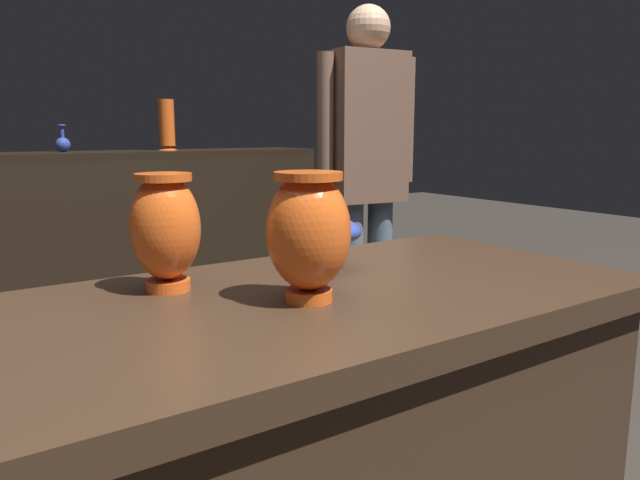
{
  "coord_description": "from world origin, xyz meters",
  "views": [
    {
      "loc": [
        -0.62,
        -0.88,
        1.09
      ],
      "look_at": [
        -0.04,
        -0.02,
        0.9
      ],
      "focal_mm": 33.55,
      "sensor_mm": 36.0,
      "label": 1
    }
  ],
  "objects_px": {
    "vase_centerpiece": "(309,232)",
    "shelf_vase_center": "(63,143)",
    "vase_tall_behind": "(165,228)",
    "shelf_vase_right": "(167,126)",
    "visitor_near_right": "(366,166)",
    "vase_left_accent": "(331,233)"
  },
  "relations": [
    {
      "from": "shelf_vase_right",
      "to": "visitor_near_right",
      "type": "relative_size",
      "value": 0.17
    },
    {
      "from": "vase_left_accent",
      "to": "shelf_vase_center",
      "type": "bearing_deg",
      "value": 92.49
    },
    {
      "from": "vase_tall_behind",
      "to": "visitor_near_right",
      "type": "xyz_separation_m",
      "value": [
        1.25,
        0.97,
        0.02
      ]
    },
    {
      "from": "shelf_vase_center",
      "to": "visitor_near_right",
      "type": "bearing_deg",
      "value": -48.54
    },
    {
      "from": "vase_centerpiece",
      "to": "vase_left_accent",
      "type": "bearing_deg",
      "value": 45.42
    },
    {
      "from": "vase_centerpiece",
      "to": "shelf_vase_right",
      "type": "xyz_separation_m",
      "value": [
        0.6,
        2.28,
        0.2
      ]
    },
    {
      "from": "shelf_vase_right",
      "to": "visitor_near_right",
      "type": "height_order",
      "value": "visitor_near_right"
    },
    {
      "from": "shelf_vase_center",
      "to": "shelf_vase_right",
      "type": "xyz_separation_m",
      "value": [
        0.52,
        -0.02,
        0.09
      ]
    },
    {
      "from": "vase_tall_behind",
      "to": "shelf_vase_center",
      "type": "distance_m",
      "value": 2.12
    },
    {
      "from": "vase_centerpiece",
      "to": "shelf_vase_center",
      "type": "relative_size",
      "value": 1.7
    },
    {
      "from": "vase_tall_behind",
      "to": "shelf_vase_center",
      "type": "bearing_deg",
      "value": 83.11
    },
    {
      "from": "vase_centerpiece",
      "to": "shelf_vase_right",
      "type": "bearing_deg",
      "value": 75.34
    },
    {
      "from": "vase_tall_behind",
      "to": "shelf_vase_right",
      "type": "distance_m",
      "value": 2.23
    },
    {
      "from": "vase_centerpiece",
      "to": "vase_tall_behind",
      "type": "bearing_deg",
      "value": 130.57
    },
    {
      "from": "shelf_vase_center",
      "to": "shelf_vase_right",
      "type": "bearing_deg",
      "value": -2.11
    },
    {
      "from": "vase_tall_behind",
      "to": "shelf_vase_center",
      "type": "relative_size",
      "value": 1.64
    },
    {
      "from": "vase_left_accent",
      "to": "visitor_near_right",
      "type": "distance_m",
      "value": 1.35
    },
    {
      "from": "shelf_vase_right",
      "to": "vase_centerpiece",
      "type": "bearing_deg",
      "value": -104.66
    },
    {
      "from": "vase_centerpiece",
      "to": "shelf_vase_center",
      "type": "height_order",
      "value": "shelf_vase_center"
    },
    {
      "from": "shelf_vase_right",
      "to": "vase_left_accent",
      "type": "bearing_deg",
      "value": -101.44
    },
    {
      "from": "shelf_vase_center",
      "to": "vase_left_accent",
      "type": "bearing_deg",
      "value": -87.51
    },
    {
      "from": "shelf_vase_center",
      "to": "shelf_vase_right",
      "type": "relative_size",
      "value": 0.5
    }
  ]
}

